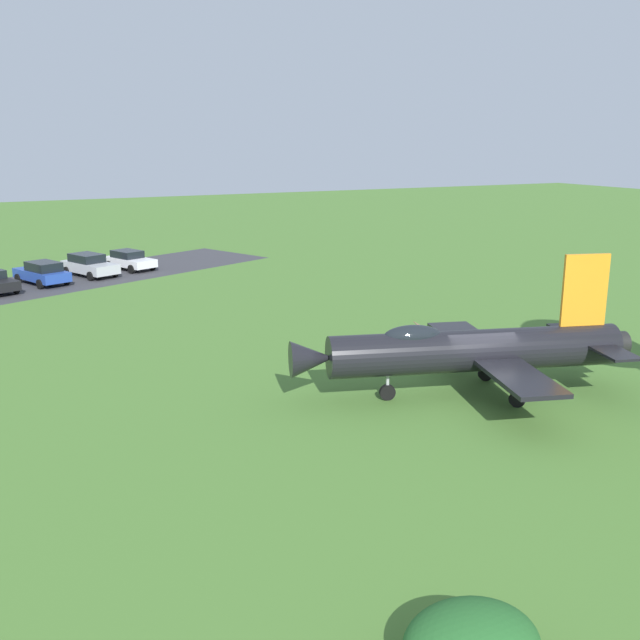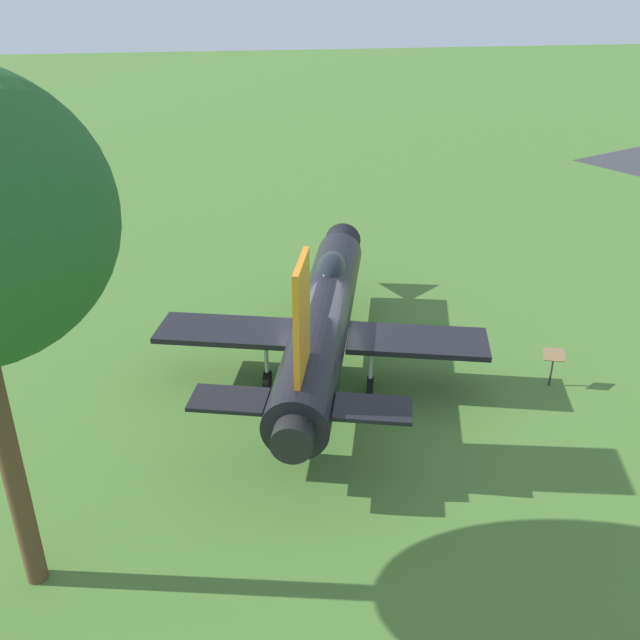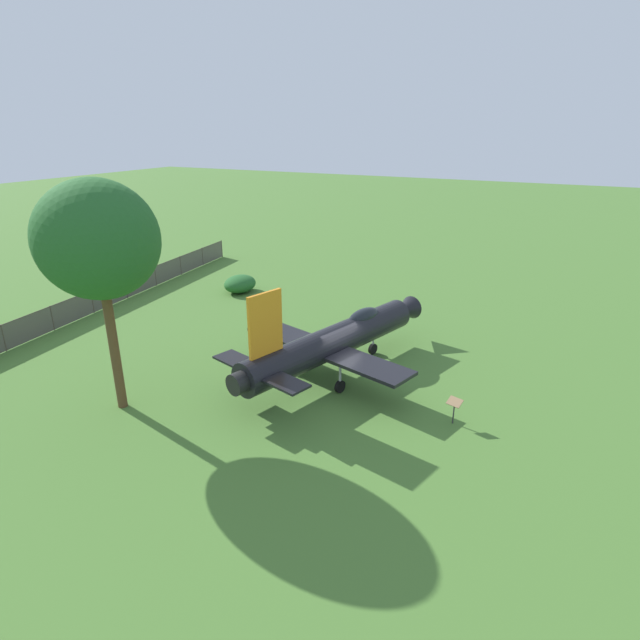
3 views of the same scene
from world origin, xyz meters
The scene contains 3 objects.
ground_plane centered at (0.00, 0.00, 0.00)m, with size 200.00×200.00×0.00m, color #47722D.
display_jet centered at (0.10, 0.34, 1.82)m, with size 9.61×12.94×5.32m.
info_plaque centered at (6.48, -1.81, 0.85)m, with size 0.69×0.56×1.14m.
Camera 2 is at (-3.20, -18.16, 10.90)m, focal length 39.48 mm.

